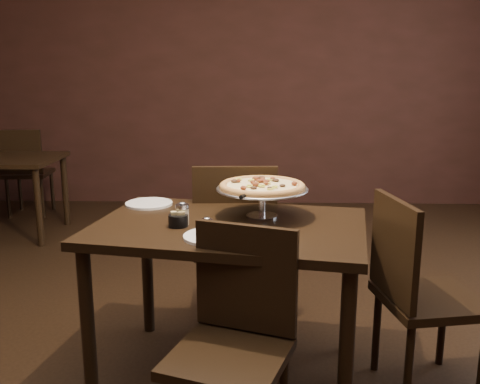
{
  "coord_description": "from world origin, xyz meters",
  "views": [
    {
      "loc": [
        0.17,
        -2.47,
        1.5
      ],
      "look_at": [
        0.1,
        -0.0,
        0.93
      ],
      "focal_mm": 40.0,
      "sensor_mm": 36.0,
      "label": 1
    }
  ],
  "objects": [
    {
      "name": "chair_near",
      "position": [
        0.1,
        -0.58,
        0.49
      ],
      "size": [
        0.54,
        0.54,
        0.9
      ],
      "rotation": [
        0.0,
        0.0,
        -0.33
      ],
      "color": "black",
      "rests_on": "ground"
    },
    {
      "name": "dining_table",
      "position": [
        0.05,
        -0.05,
        0.68
      ],
      "size": [
        1.39,
        1.05,
        0.79
      ],
      "rotation": [
        0.0,
        0.0,
        -0.18
      ],
      "color": "black",
      "rests_on": "ground"
    },
    {
      "name": "chair_far",
      "position": [
        0.06,
        0.48,
        0.54
      ],
      "size": [
        0.48,
        0.48,
        0.99
      ],
      "rotation": [
        0.0,
        0.0,
        3.18
      ],
      "color": "black",
      "rests_on": "ground"
    },
    {
      "name": "pepper_flake_shaker",
      "position": [
        -0.03,
        -0.27,
        0.83
      ],
      "size": [
        0.05,
        0.05,
        0.09
      ],
      "color": "#9A150E",
      "rests_on": "dining_table"
    },
    {
      "name": "chair_side",
      "position": [
        0.92,
        -0.14,
        0.51
      ],
      "size": [
        0.51,
        0.51,
        0.94
      ],
      "rotation": [
        0.0,
        0.0,
        1.75
      ],
      "color": "black",
      "rests_on": "ground"
    },
    {
      "name": "room",
      "position": [
        0.06,
        0.03,
        1.4
      ],
      "size": [
        6.04,
        7.04,
        2.84
      ],
      "color": "black",
      "rests_on": "ground"
    },
    {
      "name": "napkin_stack",
      "position": [
        0.27,
        -0.27,
        0.79
      ],
      "size": [
        0.18,
        0.18,
        0.01
      ],
      "primitive_type": "cube",
      "rotation": [
        0.0,
        0.0,
        -0.42
      ],
      "color": "white",
      "rests_on": "dining_table"
    },
    {
      "name": "plate_near",
      "position": [
        -0.01,
        -0.27,
        0.79
      ],
      "size": [
        0.26,
        0.26,
        0.01
      ],
      "primitive_type": "cylinder",
      "color": "white",
      "rests_on": "dining_table"
    },
    {
      "name": "pizza_stand",
      "position": [
        0.21,
        0.07,
        0.94
      ],
      "size": [
        0.45,
        0.45,
        0.19
      ],
      "color": "#ACADB3",
      "rests_on": "dining_table"
    },
    {
      "name": "parmesan_shaker",
      "position": [
        -0.17,
        -0.08,
        0.84
      ],
      "size": [
        0.06,
        0.06,
        0.11
      ],
      "color": "#F4E8BE",
      "rests_on": "dining_table"
    },
    {
      "name": "packet_caddy",
      "position": [
        -0.18,
        -0.11,
        0.82
      ],
      "size": [
        0.09,
        0.09,
        0.07
      ],
      "rotation": [
        0.0,
        0.0,
        0.27
      ],
      "color": "black",
      "rests_on": "dining_table"
    },
    {
      "name": "serving_spatula",
      "position": [
        0.13,
        -0.1,
        0.93
      ],
      "size": [
        0.15,
        0.15,
        0.02
      ],
      "rotation": [
        0.0,
        0.0,
        -0.37
      ],
      "color": "#ACADB3",
      "rests_on": "pizza_stand"
    },
    {
      "name": "plate_left",
      "position": [
        -0.4,
        0.29,
        0.79
      ],
      "size": [
        0.25,
        0.25,
        0.01
      ],
      "primitive_type": "cylinder",
      "color": "white",
      "rests_on": "dining_table"
    },
    {
      "name": "bg_chair_far",
      "position": [
        -2.19,
        2.86,
        0.5
      ],
      "size": [
        0.45,
        0.45,
        0.91
      ],
      "rotation": [
        0.0,
        0.0,
        3.21
      ],
      "color": "black",
      "rests_on": "ground"
    }
  ]
}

